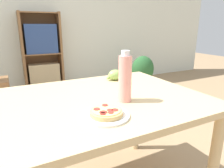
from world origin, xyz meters
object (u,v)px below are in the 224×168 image
Objects in this scene: drink_bottle at (125,78)px; bookshelf at (43,57)px; pizza_on_plate at (106,114)px; potted_plant_floor at (143,71)px; grape_bunch at (115,75)px.

drink_bottle is 0.20× the size of bookshelf.
pizza_on_plate is 2.85m from bookshelf.
drink_bottle is (0.18, 0.14, 0.12)m from pizza_on_plate.
potted_plant_floor is at bearing 51.98° from drink_bottle.
potted_plant_floor is (1.79, 2.20, -0.41)m from pizza_on_plate.
pizza_on_plate is 0.34× the size of potted_plant_floor.
pizza_on_plate is 2.87m from potted_plant_floor.
bookshelf is (-0.03, 2.71, -0.24)m from drink_bottle.
grape_bunch is 0.22× the size of potted_plant_floor.
bookshelf is at bearing 94.89° from grape_bunch.
drink_bottle is 2.68m from potted_plant_floor.
pizza_on_plate is 0.77× the size of drink_bottle.
bookshelf is 1.79m from potted_plant_floor.
pizza_on_plate is 0.15× the size of bookshelf.
grape_bunch is 0.10× the size of bookshelf.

